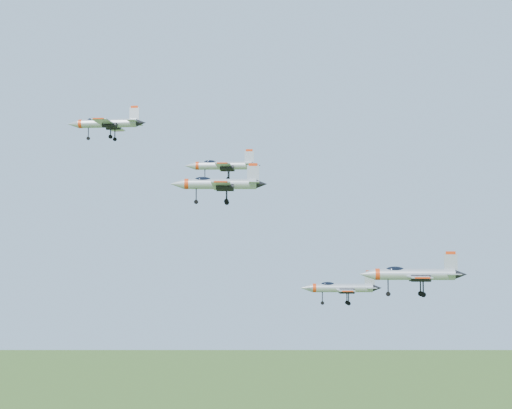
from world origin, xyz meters
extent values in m
cylinder|color=#9DA4A9|center=(-22.56, 12.70, 151.89)|extent=(9.79, 3.66, 1.41)
cone|color=#9DA4A9|center=(-28.24, 14.07, 151.89)|extent=(2.22, 1.83, 1.41)
cone|color=black|center=(-17.09, 11.38, 151.89)|extent=(1.75, 1.52, 1.20)
ellipsoid|color=black|center=(-24.87, 13.26, 152.42)|extent=(2.55, 1.54, 0.89)
cube|color=#9DA4A9|center=(-23.06, 9.70, 151.62)|extent=(3.54, 5.21, 0.15)
cube|color=#9DA4A9|center=(-21.64, 15.59, 151.62)|extent=(3.54, 5.21, 0.15)
cube|color=#9DA4A9|center=(-18.25, 11.66, 153.35)|extent=(1.61, 0.51, 2.27)
cube|color=red|center=(-18.25, 11.66, 154.54)|extent=(1.19, 0.43, 0.38)
cylinder|color=#9DA4A9|center=(-4.50, 1.50, 143.81)|extent=(8.58, 2.69, 1.23)
cone|color=#9DA4A9|center=(-9.53, 2.39, 143.81)|extent=(1.89, 1.51, 1.23)
cone|color=black|center=(0.33, 0.64, 143.81)|extent=(1.48, 1.26, 1.04)
ellipsoid|color=black|center=(-6.55, 1.86, 144.27)|extent=(2.20, 1.23, 0.78)
cube|color=#9DA4A9|center=(-4.78, -1.14, 143.57)|extent=(2.86, 4.47, 0.13)
cube|color=#9DA4A9|center=(-3.86, 4.07, 143.57)|extent=(2.86, 4.47, 0.13)
cube|color=#9DA4A9|center=(-0.69, 0.82, 145.08)|extent=(1.41, 0.36, 1.98)
cube|color=red|center=(-0.69, 0.82, 146.12)|extent=(1.05, 0.31, 0.33)
cylinder|color=#9DA4A9|center=(-6.38, -14.24, 139.38)|extent=(9.33, 2.44, 1.33)
cone|color=#9DA4A9|center=(-11.88, -13.57, 139.38)|extent=(1.99, 1.55, 1.33)
cone|color=black|center=(-1.08, -14.88, 139.38)|extent=(1.56, 1.30, 1.13)
ellipsoid|color=black|center=(-8.62, -13.96, 139.88)|extent=(2.36, 1.22, 0.85)
cube|color=#9DA4A9|center=(-6.52, -17.11, 139.13)|extent=(2.89, 4.77, 0.14)
cube|color=#9DA4A9|center=(-5.83, -11.41, 139.13)|extent=(2.89, 4.77, 0.14)
cube|color=#9DA4A9|center=(-2.20, -14.74, 140.77)|extent=(1.54, 0.31, 2.16)
cube|color=red|center=(-2.20, -14.74, 141.90)|extent=(1.14, 0.28, 0.36)
cylinder|color=#9DA4A9|center=(13.71, 1.38, 125.34)|extent=(9.24, 2.67, 1.32)
cone|color=#9DA4A9|center=(8.28, 2.20, 125.34)|extent=(2.01, 1.58, 1.32)
cone|color=black|center=(18.93, 0.59, 125.34)|extent=(1.57, 1.32, 1.12)
ellipsoid|color=black|center=(11.50, 1.71, 125.84)|extent=(2.35, 1.27, 0.84)
cube|color=#9DA4A9|center=(13.48, -1.46, 125.09)|extent=(2.98, 4.77, 0.14)
cube|color=#9DA4A9|center=(14.33, 4.16, 125.09)|extent=(2.98, 4.77, 0.14)
cube|color=#9DA4A9|center=(17.83, 0.76, 126.71)|extent=(1.53, 0.35, 2.13)
cube|color=red|center=(17.83, 0.76, 127.83)|extent=(1.13, 0.31, 0.36)
cylinder|color=#9DA4A9|center=(18.89, -15.58, 127.79)|extent=(10.31, 3.75, 1.48)
cone|color=#9DA4A9|center=(12.91, -14.20, 127.79)|extent=(2.33, 1.90, 1.48)
cone|color=black|center=(24.65, -16.91, 127.79)|extent=(1.83, 1.58, 1.26)
ellipsoid|color=black|center=(16.45, -15.02, 128.34)|extent=(2.68, 1.60, 0.94)
cube|color=#9DA4A9|center=(18.39, -18.73, 127.50)|extent=(3.68, 5.47, 0.16)
cube|color=#9DA4A9|center=(19.83, -12.53, 127.50)|extent=(3.68, 5.47, 0.16)
cube|color=#9DA4A9|center=(23.43, -16.63, 129.32)|extent=(1.69, 0.52, 2.39)
cube|color=red|center=(23.43, -16.63, 130.57)|extent=(1.25, 0.44, 0.40)
camera|label=1|loc=(-14.29, -104.85, 130.00)|focal=50.00mm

